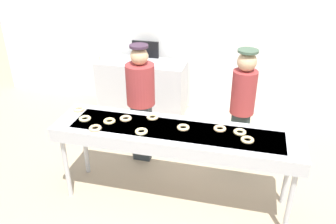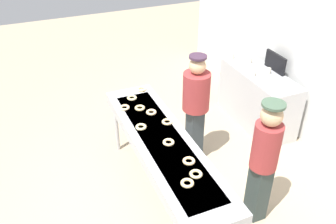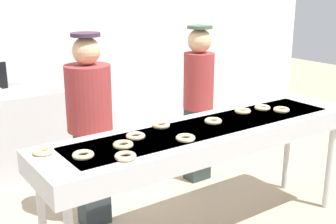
# 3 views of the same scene
# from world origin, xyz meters

# --- Properties ---
(ground_plane) EXTENTS (16.00, 16.00, 0.00)m
(ground_plane) POSITION_xyz_m (0.00, 0.00, 0.00)
(ground_plane) COLOR tan
(fryer_conveyor) EXTENTS (2.69, 0.65, 0.96)m
(fryer_conveyor) POSITION_xyz_m (0.00, 0.00, 0.88)
(fryer_conveyor) COLOR #B7BABF
(fryer_conveyor) RESTS_ON ground
(plain_donut_0) EXTENTS (0.19, 0.19, 0.03)m
(plain_donut_0) POSITION_xyz_m (0.76, -0.05, 0.98)
(plain_donut_0) COLOR #F1D08A
(plain_donut_0) RESTS_ON fryer_conveyor
(plain_donut_1) EXTENTS (0.19, 0.19, 0.03)m
(plain_donut_1) POSITION_xyz_m (0.08, 0.03, 0.98)
(plain_donut_1) COLOR beige
(plain_donut_1) RESTS_ON fryer_conveyor
(plain_donut_2) EXTENTS (0.17, 0.17, 0.03)m
(plain_donut_2) POSITION_xyz_m (0.46, 0.11, 0.98)
(plain_donut_2) COLOR #F6C889
(plain_donut_2) RESTS_ON fryer_conveyor
(plain_donut_3) EXTENTS (0.14, 0.14, 0.03)m
(plain_donut_3) POSITION_xyz_m (-0.60, 0.08, 0.98)
(plain_donut_3) COLOR beige
(plain_donut_3) RESTS_ON fryer_conveyor
(plain_donut_4) EXTENTS (0.17, 0.17, 0.03)m
(plain_donut_4) POSITION_xyz_m (-0.84, -0.21, 0.98)
(plain_donut_4) COLOR beige
(plain_donut_4) RESTS_ON fryer_conveyor
(plain_donut_5) EXTENTS (0.15, 0.15, 0.03)m
(plain_donut_5) POSITION_xyz_m (-0.75, -0.02, 0.98)
(plain_donut_5) COLOR #E8CE84
(plain_donut_5) RESTS_ON fryer_conveyor
(plain_donut_6) EXTENTS (0.19, 0.19, 0.03)m
(plain_donut_6) POSITION_xyz_m (-0.31, 0.18, 0.98)
(plain_donut_6) COLOR #EFCE8B
(plain_donut_6) RESTS_ON fryer_conveyor
(plain_donut_7) EXTENTS (0.19, 0.19, 0.03)m
(plain_donut_7) POSITION_xyz_m (-1.04, -0.04, 0.98)
(plain_donut_7) COLOR beige
(plain_donut_7) RESTS_ON fryer_conveyor
(plain_donut_8) EXTENTS (0.17, 0.17, 0.03)m
(plain_donut_8) POSITION_xyz_m (-0.34, -0.15, 0.98)
(plain_donut_8) COLOR beige
(plain_donut_8) RESTS_ON fryer_conveyor
(plain_donut_9) EXTENTS (0.19, 0.19, 0.03)m
(plain_donut_9) POSITION_xyz_m (-1.22, 0.17, 0.98)
(plain_donut_9) COLOR #F7D28F
(plain_donut_9) RESTS_ON fryer_conveyor
(plain_donut_10) EXTENTS (0.19, 0.19, 0.03)m
(plain_donut_10) POSITION_xyz_m (0.67, 0.08, 0.98)
(plain_donut_10) COLOR beige
(plain_donut_10) RESTS_ON fryer_conveyor
(worker_baker) EXTENTS (0.37, 0.37, 1.64)m
(worker_baker) POSITION_xyz_m (-0.63, 0.74, 0.95)
(worker_baker) COLOR #2E373C
(worker_baker) RESTS_ON ground
(worker_assistant) EXTENTS (0.31, 0.31, 1.62)m
(worker_assistant) POSITION_xyz_m (0.66, 0.94, 0.91)
(worker_assistant) COLOR #2C3837
(worker_assistant) RESTS_ON ground
(prep_counter) EXTENTS (1.50, 0.59, 0.92)m
(prep_counter) POSITION_xyz_m (-1.07, 2.12, 0.46)
(prep_counter) COLOR #B7BABF
(prep_counter) RESTS_ON ground
(paper_cup_0) EXTENTS (0.07, 0.07, 0.10)m
(paper_cup_0) POSITION_xyz_m (-1.01, 2.21, 0.97)
(paper_cup_0) COLOR beige
(paper_cup_0) RESTS_ON prep_counter
(paper_cup_1) EXTENTS (0.07, 0.07, 0.10)m
(paper_cup_1) POSITION_xyz_m (-1.47, 2.17, 0.97)
(paper_cup_1) COLOR beige
(paper_cup_1) RESTS_ON prep_counter
(paper_cup_2) EXTENTS (0.07, 0.07, 0.10)m
(paper_cup_2) POSITION_xyz_m (-1.04, 1.95, 0.97)
(paper_cup_2) COLOR beige
(paper_cup_2) RESTS_ON prep_counter
(paper_cup_3) EXTENTS (0.07, 0.07, 0.10)m
(paper_cup_3) POSITION_xyz_m (-1.74, 1.99, 0.97)
(paper_cup_3) COLOR beige
(paper_cup_3) RESTS_ON prep_counter
(menu_display) EXTENTS (0.47, 0.04, 0.29)m
(menu_display) POSITION_xyz_m (-1.07, 2.37, 1.07)
(menu_display) COLOR black
(menu_display) RESTS_ON prep_counter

